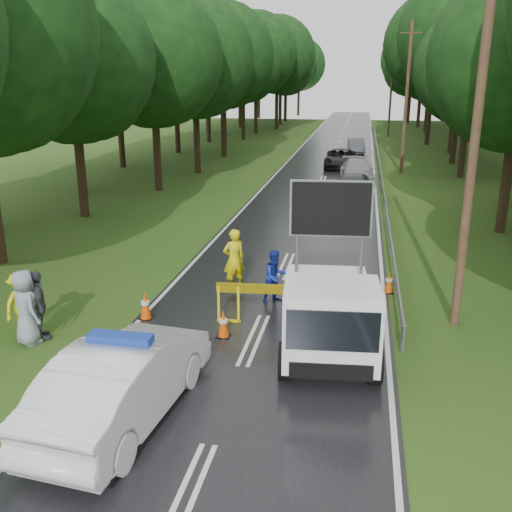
% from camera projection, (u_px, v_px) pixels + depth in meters
% --- Properties ---
extents(ground, '(160.00, 160.00, 0.00)m').
position_uv_depth(ground, '(254.00, 339.00, 14.64)').
color(ground, '#264714').
rests_on(ground, ground).
extents(road, '(7.00, 140.00, 0.02)m').
position_uv_depth(road, '(328.00, 167.00, 42.77)').
color(road, black).
rests_on(road, ground).
extents(guardrail, '(0.12, 60.06, 0.70)m').
position_uv_depth(guardrail, '(379.00, 161.00, 41.65)').
color(guardrail, gray).
rests_on(guardrail, ground).
extents(utility_pole_near, '(1.40, 0.24, 10.00)m').
position_uv_depth(utility_pole_near, '(475.00, 135.00, 14.09)').
color(utility_pole_near, '#422A1E').
rests_on(utility_pole_near, ground).
extents(utility_pole_mid, '(1.40, 0.24, 10.00)m').
position_uv_depth(utility_pole_mid, '(407.00, 98.00, 38.47)').
color(utility_pole_mid, '#422A1E').
rests_on(utility_pole_mid, ground).
extents(utility_pole_far, '(1.40, 0.24, 10.00)m').
position_uv_depth(utility_pole_far, '(391.00, 90.00, 62.85)').
color(utility_pole_far, '#422A1E').
rests_on(utility_pole_far, ground).
extents(police_sedan, '(2.22, 5.14, 1.81)m').
position_uv_depth(police_sedan, '(124.00, 381.00, 11.04)').
color(police_sedan, white).
rests_on(police_sedan, ground).
extents(work_truck, '(2.63, 5.16, 3.97)m').
position_uv_depth(work_truck, '(329.00, 311.00, 13.67)').
color(work_truck, gray).
rests_on(work_truck, ground).
extents(barrier, '(2.81, 0.30, 1.16)m').
position_uv_depth(barrier, '(268.00, 294.00, 15.28)').
color(barrier, yellow).
rests_on(barrier, ground).
extents(officer, '(0.86, 0.79, 1.96)m').
position_uv_depth(officer, '(234.00, 259.00, 17.85)').
color(officer, yellow).
rests_on(officer, ground).
extents(civilian, '(0.99, 0.98, 1.62)m').
position_uv_depth(civilian, '(275.00, 276.00, 16.85)').
color(civilian, navy).
rests_on(civilian, ground).
extents(bystander_left, '(0.85, 1.20, 1.69)m').
position_uv_depth(bystander_left, '(22.00, 303.00, 14.78)').
color(bystander_left, yellow).
rests_on(bystander_left, ground).
extents(bystander_mid, '(1.04, 1.11, 1.84)m').
position_uv_depth(bystander_mid, '(38.00, 306.00, 14.41)').
color(bystander_mid, '#3A3C41').
rests_on(bystander_mid, ground).
extents(bystander_right, '(1.13, 1.06, 1.94)m').
position_uv_depth(bystander_right, '(26.00, 307.00, 14.17)').
color(bystander_right, gray).
rests_on(bystander_right, ground).
extents(queue_car_first, '(2.15, 4.67, 1.55)m').
position_uv_depth(queue_car_first, '(353.00, 188.00, 30.53)').
color(queue_car_first, '#3B3D42').
rests_on(queue_car_first, ground).
extents(queue_car_second, '(2.42, 5.09, 1.43)m').
position_uv_depth(queue_car_second, '(357.00, 171.00, 36.14)').
color(queue_car_second, gray).
rests_on(queue_car_second, ground).
extents(queue_car_third, '(2.31, 4.96, 1.37)m').
position_uv_depth(queue_car_third, '(341.00, 159.00, 42.01)').
color(queue_car_third, black).
rests_on(queue_car_third, ground).
extents(queue_car_fourth, '(1.67, 3.97, 1.28)m').
position_uv_depth(queue_car_fourth, '(356.00, 146.00, 50.09)').
color(queue_car_fourth, '#414349').
rests_on(queue_car_fourth, ground).
extents(cone_near_left, '(0.38, 0.38, 0.80)m').
position_uv_depth(cone_near_left, '(58.00, 382.00, 11.84)').
color(cone_near_left, black).
rests_on(cone_near_left, ground).
extents(cone_center, '(0.36, 0.36, 0.76)m').
position_uv_depth(cone_center, '(223.00, 324.00, 14.67)').
color(cone_center, black).
rests_on(cone_center, ground).
extents(cone_far, '(0.31, 0.31, 0.65)m').
position_uv_depth(cone_far, '(310.00, 296.00, 16.69)').
color(cone_far, black).
rests_on(cone_far, ground).
extents(cone_left_mid, '(0.38, 0.38, 0.80)m').
position_uv_depth(cone_left_mid, '(145.00, 306.00, 15.78)').
color(cone_left_mid, black).
rests_on(cone_left_mid, ground).
extents(cone_right, '(0.33, 0.33, 0.69)m').
position_uv_depth(cone_right, '(389.00, 282.00, 17.73)').
color(cone_right, black).
rests_on(cone_right, ground).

